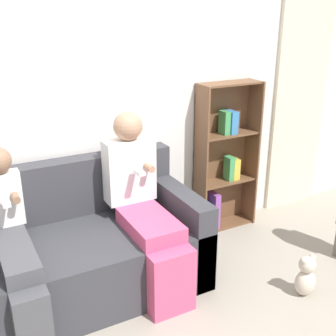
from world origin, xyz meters
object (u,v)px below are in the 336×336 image
couch (80,253)px  adult_seated (143,202)px  teddy_bear (306,277)px  child_seated (15,245)px  bookshelf (223,162)px

couch → adult_seated: (0.47, -0.10, 0.35)m
teddy_bear → couch: bearing=149.7°
child_seated → teddy_bear: child_seated is taller
bookshelf → teddy_bear: 1.30m
child_seated → bookshelf: 2.02m
bookshelf → teddy_bear: size_ratio=4.22×
adult_seated → teddy_bear: size_ratio=3.90×
adult_seated → bookshelf: bearing=24.1°
adult_seated → child_seated: bearing=-177.4°
couch → adult_seated: size_ratio=1.37×
child_seated → bookshelf: bookshelf is taller
couch → child_seated: 0.54m
adult_seated → child_seated: 0.92m
adult_seated → teddy_bear: bearing=-37.6°
child_seated → teddy_bear: bearing=-20.3°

